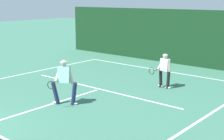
% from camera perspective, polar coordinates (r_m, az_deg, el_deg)
% --- Properties ---
extents(court_line_baseline_far, '(9.90, 0.10, 0.01)m').
position_cam_1_polar(court_line_baseline_far, '(17.85, 8.47, -0.04)').
color(court_line_baseline_far, white).
rests_on(court_line_baseline_far, ground_plane).
extents(court_line_service, '(8.07, 0.10, 0.01)m').
position_cam_1_polar(court_line_service, '(14.05, -2.18, -3.37)').
color(court_line_service, white).
rests_on(court_line_service, ground_plane).
extents(court_line_centre, '(0.10, 6.40, 0.01)m').
position_cam_1_polar(court_line_centre, '(11.90, -13.30, -6.71)').
color(court_line_centre, white).
rests_on(court_line_centre, ground_plane).
extents(player_near, '(0.93, 1.06, 1.68)m').
position_cam_1_polar(player_near, '(11.95, -8.47, -1.79)').
color(player_near, '#1E234C').
rests_on(player_near, ground_plane).
extents(player_far, '(0.79, 0.87, 1.52)m').
position_cam_1_polar(player_far, '(14.24, 9.24, 0.12)').
color(player_far, black).
rests_on(player_far, ground_plane).
extents(tennis_ball, '(0.07, 0.07, 0.07)m').
position_cam_1_polar(tennis_ball, '(15.13, -10.43, -2.29)').
color(tennis_ball, '#D1E033').
rests_on(tennis_ball, ground_plane).
extents(back_fence_windscreen, '(17.79, 0.12, 3.23)m').
position_cam_1_polar(back_fence_windscreen, '(19.46, 12.06, 5.67)').
color(back_fence_windscreen, '#14381C').
rests_on(back_fence_windscreen, ground_plane).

